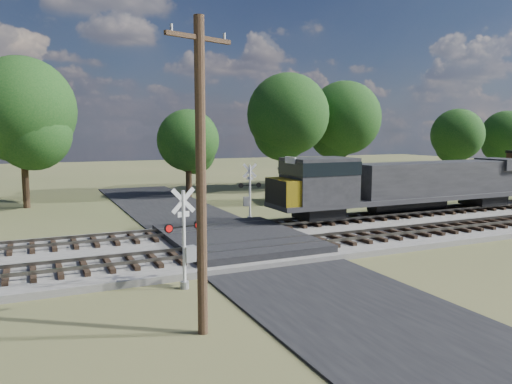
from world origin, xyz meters
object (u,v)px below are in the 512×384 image
utility_pole (201,171)px  equipment_shed (307,185)px  crossing_signal_near (186,247)px  crossing_signal_far (249,197)px

utility_pole → equipment_shed: (17.13, 23.08, -3.51)m
crossing_signal_near → equipment_shed: (16.32, 18.64, -0.19)m
crossing_signal_near → crossing_signal_far: size_ratio=1.01×
crossing_signal_far → equipment_shed: 10.15m
crossing_signal_far → utility_pole: utility_pole is taller
crossing_signal_near → equipment_shed: bearing=37.7°
crossing_signal_far → equipment_shed: crossing_signal_far is taller
crossing_signal_near → crossing_signal_far: 15.01m
equipment_shed → utility_pole: bearing=-112.9°
utility_pole → equipment_shed: 28.96m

